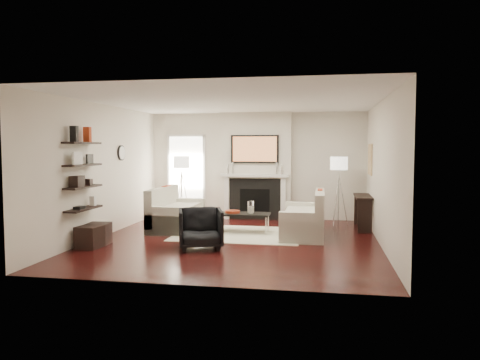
% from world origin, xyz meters
% --- Properties ---
extents(room_envelope, '(6.00, 6.00, 6.00)m').
position_xyz_m(room_envelope, '(0.00, 0.00, 1.35)').
color(room_envelope, '#330C0B').
rests_on(room_envelope, ground).
extents(chimney_breast, '(1.80, 0.25, 2.70)m').
position_xyz_m(chimney_breast, '(0.00, 2.88, 1.35)').
color(chimney_breast, silver).
rests_on(chimney_breast, floor).
extents(fireplace_surround, '(1.30, 0.02, 1.04)m').
position_xyz_m(fireplace_surround, '(0.00, 2.74, 0.52)').
color(fireplace_surround, black).
rests_on(fireplace_surround, floor).
extents(firebox, '(0.75, 0.02, 0.65)m').
position_xyz_m(firebox, '(0.00, 2.73, 0.45)').
color(firebox, black).
rests_on(firebox, floor).
extents(mantel_pilaster_l, '(0.12, 0.08, 1.10)m').
position_xyz_m(mantel_pilaster_l, '(-0.72, 2.71, 0.55)').
color(mantel_pilaster_l, white).
rests_on(mantel_pilaster_l, floor).
extents(mantel_pilaster_r, '(0.12, 0.08, 1.10)m').
position_xyz_m(mantel_pilaster_r, '(0.72, 2.71, 0.55)').
color(mantel_pilaster_r, white).
rests_on(mantel_pilaster_r, floor).
extents(mantel_shelf, '(1.70, 0.18, 0.07)m').
position_xyz_m(mantel_shelf, '(0.00, 2.69, 1.12)').
color(mantel_shelf, white).
rests_on(mantel_shelf, chimney_breast).
extents(tv_body, '(1.20, 0.06, 0.70)m').
position_xyz_m(tv_body, '(0.00, 2.71, 1.78)').
color(tv_body, black).
rests_on(tv_body, chimney_breast).
extents(tv_screen, '(1.10, 0.00, 0.62)m').
position_xyz_m(tv_screen, '(0.00, 2.68, 1.78)').
color(tv_screen, '#BF723F').
rests_on(tv_screen, tv_body).
extents(candlestick_l_tall, '(0.04, 0.04, 0.30)m').
position_xyz_m(candlestick_l_tall, '(-0.55, 2.70, 1.30)').
color(candlestick_l_tall, silver).
rests_on(candlestick_l_tall, mantel_shelf).
extents(candlestick_l_short, '(0.04, 0.04, 0.24)m').
position_xyz_m(candlestick_l_short, '(-0.68, 2.70, 1.27)').
color(candlestick_l_short, silver).
rests_on(candlestick_l_short, mantel_shelf).
extents(candlestick_r_tall, '(0.04, 0.04, 0.30)m').
position_xyz_m(candlestick_r_tall, '(0.55, 2.70, 1.30)').
color(candlestick_r_tall, silver).
rests_on(candlestick_r_tall, mantel_shelf).
extents(candlestick_r_short, '(0.04, 0.04, 0.24)m').
position_xyz_m(candlestick_r_short, '(0.68, 2.70, 1.27)').
color(candlestick_r_short, silver).
rests_on(candlestick_r_short, mantel_shelf).
extents(hallway_panel, '(0.90, 0.02, 2.10)m').
position_xyz_m(hallway_panel, '(-1.85, 2.98, 1.05)').
color(hallway_panel, white).
rests_on(hallway_panel, floor).
extents(door_trim_l, '(0.06, 0.06, 2.16)m').
position_xyz_m(door_trim_l, '(-2.33, 2.96, 1.05)').
color(door_trim_l, white).
rests_on(door_trim_l, floor).
extents(door_trim_r, '(0.06, 0.06, 2.16)m').
position_xyz_m(door_trim_r, '(-1.37, 2.96, 1.05)').
color(door_trim_r, white).
rests_on(door_trim_r, floor).
extents(door_trim_top, '(1.02, 0.06, 0.06)m').
position_xyz_m(door_trim_top, '(-1.85, 2.96, 2.13)').
color(door_trim_top, white).
rests_on(door_trim_top, wall_back).
extents(rug, '(2.60, 2.00, 0.01)m').
position_xyz_m(rug, '(-0.05, 0.70, 0.01)').
color(rug, beige).
rests_on(rug, floor).
extents(loveseat_left_base, '(0.85, 1.80, 0.42)m').
position_xyz_m(loveseat_left_base, '(-1.53, 1.11, 0.21)').
color(loveseat_left_base, beige).
rests_on(loveseat_left_base, floor).
extents(loveseat_left_back, '(0.18, 1.80, 0.80)m').
position_xyz_m(loveseat_left_back, '(-1.86, 1.11, 0.53)').
color(loveseat_left_back, beige).
rests_on(loveseat_left_back, floor).
extents(loveseat_left_arm_n, '(0.85, 0.18, 0.60)m').
position_xyz_m(loveseat_left_arm_n, '(-1.53, 0.30, 0.30)').
color(loveseat_left_arm_n, beige).
rests_on(loveseat_left_arm_n, floor).
extents(loveseat_left_arm_s, '(0.85, 0.18, 0.60)m').
position_xyz_m(loveseat_left_arm_s, '(-1.53, 1.92, 0.30)').
color(loveseat_left_arm_s, beige).
rests_on(loveseat_left_arm_s, floor).
extents(loveseat_left_cushion, '(0.63, 1.44, 0.10)m').
position_xyz_m(loveseat_left_cushion, '(-1.48, 1.11, 0.47)').
color(loveseat_left_cushion, beige).
rests_on(loveseat_left_cushion, loveseat_left_base).
extents(pillow_left_orange, '(0.10, 0.42, 0.42)m').
position_xyz_m(pillow_left_orange, '(-1.86, 1.41, 0.73)').
color(pillow_left_orange, '#A43114').
rests_on(pillow_left_orange, loveseat_left_cushion).
extents(pillow_left_charcoal, '(0.10, 0.40, 0.40)m').
position_xyz_m(pillow_left_charcoal, '(-1.86, 0.81, 0.72)').
color(pillow_left_charcoal, black).
rests_on(pillow_left_charcoal, loveseat_left_cushion).
extents(loveseat_right_base, '(0.85, 1.80, 0.42)m').
position_xyz_m(loveseat_right_base, '(1.29, 0.77, 0.21)').
color(loveseat_right_base, beige).
rests_on(loveseat_right_base, floor).
extents(loveseat_right_back, '(0.18, 1.80, 0.80)m').
position_xyz_m(loveseat_right_back, '(1.63, 0.77, 0.53)').
color(loveseat_right_back, beige).
rests_on(loveseat_right_back, floor).
extents(loveseat_right_arm_n, '(0.85, 0.18, 0.60)m').
position_xyz_m(loveseat_right_arm_n, '(1.29, -0.04, 0.30)').
color(loveseat_right_arm_n, beige).
rests_on(loveseat_right_arm_n, floor).
extents(loveseat_right_arm_s, '(0.85, 0.18, 0.60)m').
position_xyz_m(loveseat_right_arm_s, '(1.29, 1.58, 0.30)').
color(loveseat_right_arm_s, beige).
rests_on(loveseat_right_arm_s, floor).
extents(loveseat_right_cushion, '(0.63, 1.44, 0.10)m').
position_xyz_m(loveseat_right_cushion, '(1.24, 0.77, 0.47)').
color(loveseat_right_cushion, beige).
rests_on(loveseat_right_cushion, loveseat_right_base).
extents(pillow_right_orange, '(0.10, 0.42, 0.42)m').
position_xyz_m(pillow_right_orange, '(1.63, 1.07, 0.73)').
color(pillow_right_orange, '#A43114').
rests_on(pillow_right_orange, loveseat_right_cushion).
extents(pillow_right_charcoal, '(0.10, 0.40, 0.40)m').
position_xyz_m(pillow_right_charcoal, '(1.63, 0.47, 0.72)').
color(pillow_right_charcoal, black).
rests_on(pillow_right_charcoal, loveseat_right_cushion).
extents(coffee_table, '(1.10, 0.55, 0.04)m').
position_xyz_m(coffee_table, '(0.03, 0.90, 0.40)').
color(coffee_table, black).
rests_on(coffee_table, floor).
extents(coffee_leg_nw, '(0.02, 0.02, 0.38)m').
position_xyz_m(coffee_leg_nw, '(-0.47, 0.68, 0.19)').
color(coffee_leg_nw, silver).
rests_on(coffee_leg_nw, floor).
extents(coffee_leg_ne, '(0.02, 0.02, 0.38)m').
position_xyz_m(coffee_leg_ne, '(0.53, 0.68, 0.19)').
color(coffee_leg_ne, silver).
rests_on(coffee_leg_ne, floor).
extents(coffee_leg_sw, '(0.02, 0.02, 0.38)m').
position_xyz_m(coffee_leg_sw, '(-0.47, 1.12, 0.19)').
color(coffee_leg_sw, silver).
rests_on(coffee_leg_sw, floor).
extents(coffee_leg_se, '(0.02, 0.02, 0.38)m').
position_xyz_m(coffee_leg_se, '(0.53, 1.12, 0.19)').
color(coffee_leg_se, silver).
rests_on(coffee_leg_se, floor).
extents(hurricane_glass, '(0.14, 0.14, 0.25)m').
position_xyz_m(hurricane_glass, '(0.18, 0.90, 0.56)').
color(hurricane_glass, white).
rests_on(hurricane_glass, coffee_table).
extents(hurricane_candle, '(0.10, 0.10, 0.15)m').
position_xyz_m(hurricane_candle, '(0.18, 0.90, 0.49)').
color(hurricane_candle, white).
rests_on(hurricane_candle, coffee_table).
extents(copper_bowl, '(0.33, 0.33, 0.05)m').
position_xyz_m(copper_bowl, '(-0.22, 0.90, 0.45)').
color(copper_bowl, '#A6331B').
rests_on(copper_bowl, coffee_table).
extents(armchair, '(0.95, 0.92, 0.79)m').
position_xyz_m(armchair, '(-0.49, -0.75, 0.40)').
color(armchair, black).
rests_on(armchair, floor).
extents(lamp_left_post, '(0.02, 0.02, 1.20)m').
position_xyz_m(lamp_left_post, '(-1.85, 2.54, 0.60)').
color(lamp_left_post, silver).
rests_on(lamp_left_post, floor).
extents(lamp_left_shade, '(0.40, 0.40, 0.30)m').
position_xyz_m(lamp_left_shade, '(-1.85, 2.54, 1.45)').
color(lamp_left_shade, white).
rests_on(lamp_left_shade, lamp_left_post).
extents(lamp_left_leg_a, '(0.25, 0.02, 1.23)m').
position_xyz_m(lamp_left_leg_a, '(-1.74, 2.54, 0.60)').
color(lamp_left_leg_a, silver).
rests_on(lamp_left_leg_a, floor).
extents(lamp_left_leg_b, '(0.14, 0.22, 1.23)m').
position_xyz_m(lamp_left_leg_b, '(-1.91, 2.64, 0.60)').
color(lamp_left_leg_b, silver).
rests_on(lamp_left_leg_b, floor).
extents(lamp_left_leg_c, '(0.14, 0.22, 1.23)m').
position_xyz_m(lamp_left_leg_c, '(-1.91, 2.45, 0.60)').
color(lamp_left_leg_c, silver).
rests_on(lamp_left_leg_c, floor).
extents(lamp_right_post, '(0.02, 0.02, 1.20)m').
position_xyz_m(lamp_right_post, '(2.05, 2.29, 0.60)').
color(lamp_right_post, silver).
rests_on(lamp_right_post, floor).
extents(lamp_right_shade, '(0.40, 0.40, 0.30)m').
position_xyz_m(lamp_right_shade, '(2.05, 2.29, 1.45)').
color(lamp_right_shade, white).
rests_on(lamp_right_shade, lamp_right_post).
extents(lamp_right_leg_a, '(0.25, 0.02, 1.23)m').
position_xyz_m(lamp_right_leg_a, '(2.16, 2.29, 0.60)').
color(lamp_right_leg_a, silver).
rests_on(lamp_right_leg_a, floor).
extents(lamp_right_leg_b, '(0.14, 0.22, 1.23)m').
position_xyz_m(lamp_right_leg_b, '(2.00, 2.38, 0.60)').
color(lamp_right_leg_b, silver).
rests_on(lamp_right_leg_b, floor).
extents(lamp_right_leg_c, '(0.14, 0.22, 1.23)m').
position_xyz_m(lamp_right_leg_c, '(1.99, 2.19, 0.60)').
color(lamp_right_leg_c, silver).
rests_on(lamp_right_leg_c, floor).
extents(console_top, '(0.35, 1.20, 0.04)m').
position_xyz_m(console_top, '(2.57, 1.84, 0.73)').
color(console_top, black).
rests_on(console_top, floor).
extents(console_leg_n, '(0.30, 0.04, 0.71)m').
position_xyz_m(console_leg_n, '(2.57, 1.29, 0.35)').
color(console_leg_n, black).
rests_on(console_leg_n, floor).
extents(console_leg_s, '(0.30, 0.04, 0.71)m').
position_xyz_m(console_leg_s, '(2.57, 2.39, 0.35)').
color(console_leg_s, black).
rests_on(console_leg_s, floor).
extents(wall_art, '(0.03, 0.70, 0.70)m').
position_xyz_m(wall_art, '(2.73, 2.05, 1.55)').
color(wall_art, tan).
rests_on(wall_art, wall_right).
extents(shelf_bottom, '(0.25, 1.00, 0.03)m').
position_xyz_m(shelf_bottom, '(-2.62, -1.00, 0.70)').
color(shelf_bottom, black).
rests_on(shelf_bottom, wall_left).
extents(shelf_lower, '(0.25, 1.00, 0.04)m').
position_xyz_m(shelf_lower, '(-2.62, -1.00, 1.10)').
color(shelf_lower, black).
rests_on(shelf_lower, wall_left).
extents(shelf_upper, '(0.25, 1.00, 0.04)m').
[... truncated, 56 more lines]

